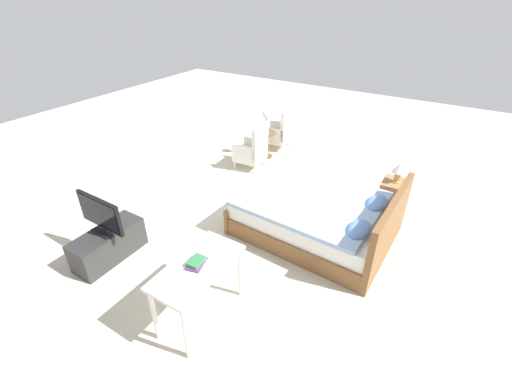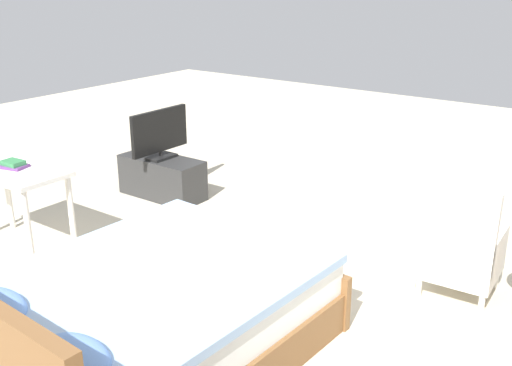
# 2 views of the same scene
# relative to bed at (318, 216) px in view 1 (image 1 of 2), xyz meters

# --- Properties ---
(ground_plane) EXTENTS (16.00, 16.00, 0.00)m
(ground_plane) POSITION_rel_bed_xyz_m (-0.13, -1.13, -0.30)
(ground_plane) COLOR beige
(bed) EXTENTS (1.76, 2.25, 0.96)m
(bed) POSITION_rel_bed_xyz_m (0.00, 0.00, 0.00)
(bed) COLOR brown
(bed) RESTS_ON ground_plane
(armchair_by_window_left) EXTENTS (0.59, 0.59, 0.92)m
(armchair_by_window_left) POSITION_rel_bed_xyz_m (-2.46, -1.97, 0.08)
(armchair_by_window_left) COLOR white
(armchair_by_window_left) RESTS_ON ground_plane
(armchair_by_window_right) EXTENTS (0.57, 0.57, 0.92)m
(armchair_by_window_right) POSITION_rel_bed_xyz_m (-1.32, -1.97, 0.08)
(armchair_by_window_right) COLOR white
(armchair_by_window_right) RESTS_ON ground_plane
(side_table) EXTENTS (0.40, 0.40, 0.56)m
(side_table) POSITION_rel_bed_xyz_m (-1.88, -1.98, 0.06)
(side_table) COLOR brown
(side_table) RESTS_ON ground_plane
(flower_vase) EXTENTS (0.17, 0.17, 0.48)m
(flower_vase) POSITION_rel_bed_xyz_m (-1.88, -1.98, 0.56)
(flower_vase) COLOR silver
(flower_vase) RESTS_ON side_table
(nightstand) EXTENTS (0.44, 0.41, 0.53)m
(nightstand) POSITION_rel_bed_xyz_m (-1.20, 0.81, -0.03)
(nightstand) COLOR #997047
(nightstand) RESTS_ON ground_plane
(table_lamp) EXTENTS (0.22, 0.22, 0.33)m
(table_lamp) POSITION_rel_bed_xyz_m (-1.20, 0.81, 0.44)
(table_lamp) COLOR tan
(table_lamp) RESTS_ON nightstand
(tv_stand) EXTENTS (0.96, 0.40, 0.44)m
(tv_stand) POSITION_rel_bed_xyz_m (1.99, -2.20, -0.08)
(tv_stand) COLOR #2D2D2D
(tv_stand) RESTS_ON ground_plane
(tv_flatscreen) EXTENTS (0.20, 0.77, 0.53)m
(tv_flatscreen) POSITION_rel_bed_xyz_m (1.99, -2.20, 0.41)
(tv_flatscreen) COLOR black
(tv_flatscreen) RESTS_ON tv_stand
(vanity_desk) EXTENTS (1.04, 0.52, 0.75)m
(vanity_desk) POSITION_rel_bed_xyz_m (2.08, -0.52, 0.34)
(vanity_desk) COLOR silver
(vanity_desk) RESTS_ON ground_plane
(book_stack) EXTENTS (0.26, 0.21, 0.06)m
(book_stack) POSITION_rel_bed_xyz_m (2.07, -0.53, 0.48)
(book_stack) COLOR #66387A
(book_stack) RESTS_ON vanity_desk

